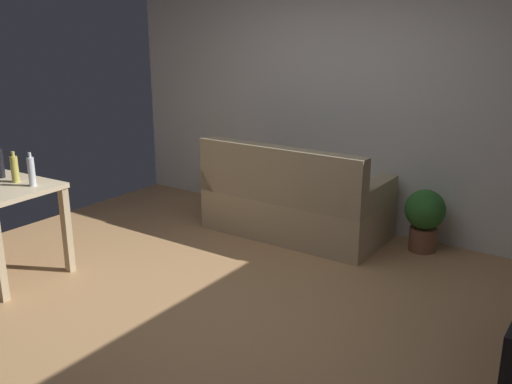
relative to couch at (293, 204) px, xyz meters
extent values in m
cube|color=tan|center=(0.21, -1.59, -0.32)|extent=(5.20, 4.40, 0.02)
cube|color=silver|center=(0.21, 0.61, 1.04)|extent=(5.20, 0.10, 2.70)
cube|color=tan|center=(0.00, 0.06, -0.11)|extent=(1.71, 0.84, 0.40)
cube|color=tan|center=(0.00, -0.28, 0.35)|extent=(1.71, 0.16, 0.52)
cube|color=tan|center=(0.78, 0.06, 0.20)|extent=(0.16, 0.84, 0.22)
cube|color=tan|center=(-0.78, 0.06, 0.20)|extent=(0.16, 0.84, 0.22)
cube|color=tan|center=(-1.09, -1.79, 0.05)|extent=(0.06, 0.06, 0.72)
cylinder|color=brown|center=(1.18, 0.31, -0.20)|extent=(0.24, 0.24, 0.22)
sphere|color=#2D6B28|center=(1.18, 0.31, 0.08)|extent=(0.36, 0.36, 0.36)
cylinder|color=black|center=(-1.64, -1.96, 0.57)|extent=(0.06, 0.06, 0.24)
cylinder|color=#BCB24C|center=(-1.42, -1.97, 0.56)|extent=(0.06, 0.06, 0.21)
cylinder|color=#BCB24C|center=(-1.42, -1.97, 0.68)|extent=(0.03, 0.03, 0.04)
cylinder|color=silver|center=(-1.20, -1.97, 0.57)|extent=(0.05, 0.05, 0.23)
cylinder|color=silver|center=(-1.20, -1.97, 0.70)|extent=(0.02, 0.02, 0.04)
camera|label=1|loc=(2.61, -4.43, 1.65)|focal=39.13mm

